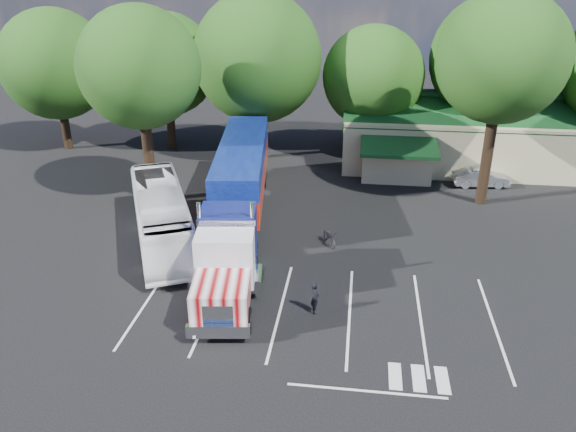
# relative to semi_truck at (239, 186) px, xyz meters

# --- Properties ---
(ground) EXTENTS (120.00, 120.00, 0.00)m
(ground) POSITION_rel_semi_truck_xyz_m (3.76, -2.83, -2.60)
(ground) COLOR black
(ground) RESTS_ON ground
(event_hall) EXTENTS (24.20, 14.12, 5.55)m
(event_hall) POSITION_rel_semi_truck_xyz_m (17.50, 14.97, -0.39)
(event_hall) COLOR tan
(event_hall) RESTS_ON ground
(tree_row_a) EXTENTS (9.00, 9.00, 11.68)m
(tree_row_a) POSITION_rel_semi_truck_xyz_m (-18.24, 13.67, 4.56)
(tree_row_a) COLOR black
(tree_row_a) RESTS_ON ground
(tree_row_b) EXTENTS (8.40, 8.40, 11.35)m
(tree_row_b) POSITION_rel_semi_truck_xyz_m (-9.24, 14.97, 4.53)
(tree_row_b) COLOR black
(tree_row_b) RESTS_ON ground
(tree_row_c) EXTENTS (10.00, 10.00, 13.05)m
(tree_row_c) POSITION_rel_semi_truck_xyz_m (-1.24, 13.37, 5.44)
(tree_row_c) COLOR black
(tree_row_c) RESTS_ON ground
(tree_row_d) EXTENTS (8.00, 8.00, 10.60)m
(tree_row_d) POSITION_rel_semi_truck_xyz_m (7.76, 14.67, 3.98)
(tree_row_d) COLOR black
(tree_row_d) RESTS_ON ground
(tree_row_e) EXTENTS (9.60, 9.60, 12.90)m
(tree_row_e) POSITION_rel_semi_truck_xyz_m (16.76, 15.17, 5.49)
(tree_row_e) COLOR black
(tree_row_e) RESTS_ON ground
(tree_near_left) EXTENTS (7.60, 7.60, 12.65)m
(tree_near_left) POSITION_rel_semi_truck_xyz_m (-6.74, 3.17, 6.21)
(tree_near_left) COLOR black
(tree_near_left) RESTS_ON ground
(tree_near_right) EXTENTS (8.00, 8.00, 13.50)m
(tree_near_right) POSITION_rel_semi_truck_xyz_m (15.26, 5.67, 6.86)
(tree_near_right) COLOR black
(tree_near_right) RESTS_ON ground
(semi_truck) EXTENTS (5.59, 22.10, 4.60)m
(semi_truck) POSITION_rel_semi_truck_xyz_m (0.00, 0.00, 0.00)
(semi_truck) COLOR black
(semi_truck) RESTS_ON ground
(woman) EXTENTS (0.47, 0.62, 1.53)m
(woman) POSITION_rel_semi_truck_xyz_m (5.36, -8.83, -1.83)
(woman) COLOR black
(woman) RESTS_ON ground
(bicycle) EXTENTS (1.29, 1.83, 0.91)m
(bicycle) POSITION_rel_semi_truck_xyz_m (5.59, -1.83, -2.14)
(bicycle) COLOR black
(bicycle) RESTS_ON ground
(tour_bus) EXTENTS (7.21, 11.61, 3.21)m
(tour_bus) POSITION_rel_semi_truck_xyz_m (-3.98, -2.71, -0.99)
(tour_bus) COLOR silver
(tour_bus) RESTS_ON ground
(silver_sedan) EXTENTS (4.09, 1.81, 1.31)m
(silver_sedan) POSITION_rel_semi_truck_xyz_m (15.76, 8.84, -1.95)
(silver_sedan) COLOR #B5B8BE
(silver_sedan) RESTS_ON ground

